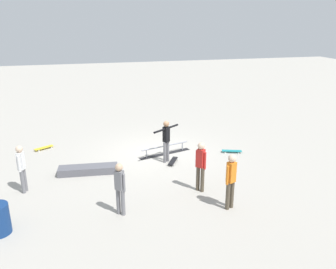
{
  "coord_description": "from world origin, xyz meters",
  "views": [
    {
      "loc": [
        2.72,
        12.87,
        5.29
      ],
      "look_at": [
        -0.34,
        0.64,
        1.0
      ],
      "focal_mm": 37.1,
      "sensor_mm": 36.0,
      "label": 1
    }
  ],
  "objects_px": {
    "grind_rail": "(165,150)",
    "loose_skateboard_teal": "(232,151)",
    "bystander_white_shirt": "(22,166)",
    "bystander_red_shirt": "(201,164)",
    "skate_ledge": "(88,170)",
    "bystander_grey_shirt": "(120,186)",
    "skateboard_main": "(173,161)",
    "loose_skateboard_yellow": "(44,148)",
    "bystander_orange_shirt": "(231,179)",
    "skater_main": "(166,138)"
  },
  "relations": [
    {
      "from": "skate_ledge",
      "to": "bystander_grey_shirt",
      "type": "distance_m",
      "value": 3.2
    },
    {
      "from": "skate_ledge",
      "to": "loose_skateboard_teal",
      "type": "distance_m",
      "value": 5.8
    },
    {
      "from": "skateboard_main",
      "to": "loose_skateboard_yellow",
      "type": "bearing_deg",
      "value": 90.76
    },
    {
      "from": "skateboard_main",
      "to": "bystander_orange_shirt",
      "type": "bearing_deg",
      "value": -139.0
    },
    {
      "from": "grind_rail",
      "to": "skate_ledge",
      "type": "distance_m",
      "value": 3.27
    },
    {
      "from": "grind_rail",
      "to": "bystander_white_shirt",
      "type": "relative_size",
      "value": 1.42
    },
    {
      "from": "skate_ledge",
      "to": "bystander_red_shirt",
      "type": "distance_m",
      "value": 4.15
    },
    {
      "from": "grind_rail",
      "to": "skateboard_main",
      "type": "relative_size",
      "value": 2.8
    },
    {
      "from": "bystander_red_shirt",
      "to": "skate_ledge",
      "type": "bearing_deg",
      "value": -163.24
    },
    {
      "from": "grind_rail",
      "to": "loose_skateboard_teal",
      "type": "height_order",
      "value": "grind_rail"
    },
    {
      "from": "loose_skateboard_teal",
      "to": "loose_skateboard_yellow",
      "type": "height_order",
      "value": "same"
    },
    {
      "from": "loose_skateboard_yellow",
      "to": "skater_main",
      "type": "bearing_deg",
      "value": -58.18
    },
    {
      "from": "bystander_white_shirt",
      "to": "loose_skateboard_yellow",
      "type": "xyz_separation_m",
      "value": [
        -0.26,
        -3.78,
        -0.81
      ]
    },
    {
      "from": "grind_rail",
      "to": "bystander_grey_shirt",
      "type": "xyz_separation_m",
      "value": [
        2.26,
        4.11,
        0.72
      ]
    },
    {
      "from": "bystander_white_shirt",
      "to": "skater_main",
      "type": "bearing_deg",
      "value": -59.37
    },
    {
      "from": "skateboard_main",
      "to": "loose_skateboard_teal",
      "type": "xyz_separation_m",
      "value": [
        -2.61,
        -0.42,
        0.0
      ]
    },
    {
      "from": "skateboard_main",
      "to": "bystander_grey_shirt",
      "type": "relative_size",
      "value": 0.51
    },
    {
      "from": "skate_ledge",
      "to": "bystander_white_shirt",
      "type": "xyz_separation_m",
      "value": [
        2.0,
        0.93,
        0.75
      ]
    },
    {
      "from": "skateboard_main",
      "to": "bystander_red_shirt",
      "type": "bearing_deg",
      "value": -144.36
    },
    {
      "from": "skater_main",
      "to": "loose_skateboard_yellow",
      "type": "distance_m",
      "value": 5.39
    },
    {
      "from": "skater_main",
      "to": "bystander_grey_shirt",
      "type": "bearing_deg",
      "value": 22.8
    },
    {
      "from": "bystander_red_shirt",
      "to": "bystander_white_shirt",
      "type": "xyz_separation_m",
      "value": [
        5.42,
        -1.28,
        -0.04
      ]
    },
    {
      "from": "bystander_grey_shirt",
      "to": "skater_main",
      "type": "bearing_deg",
      "value": 97.37
    },
    {
      "from": "skate_ledge",
      "to": "bystander_grey_shirt",
      "type": "xyz_separation_m",
      "value": [
        -0.82,
        3.0,
        0.75
      ]
    },
    {
      "from": "bystander_orange_shirt",
      "to": "loose_skateboard_teal",
      "type": "xyz_separation_m",
      "value": [
        -1.87,
        -4.02,
        -0.88
      ]
    },
    {
      "from": "bystander_grey_shirt",
      "to": "loose_skateboard_yellow",
      "type": "relative_size",
      "value": 1.96
    },
    {
      "from": "grind_rail",
      "to": "bystander_orange_shirt",
      "type": "bearing_deg",
      "value": 83.99
    },
    {
      "from": "bystander_white_shirt",
      "to": "bystander_red_shirt",
      "type": "bearing_deg",
      "value": -86.92
    },
    {
      "from": "bystander_orange_shirt",
      "to": "bystander_grey_shirt",
      "type": "xyz_separation_m",
      "value": [
        3.09,
        -0.43,
        -0.07
      ]
    },
    {
      "from": "bystander_orange_shirt",
      "to": "grind_rail",
      "type": "bearing_deg",
      "value": -103.36
    },
    {
      "from": "skate_ledge",
      "to": "skater_main",
      "type": "relative_size",
      "value": 1.27
    },
    {
      "from": "bystander_orange_shirt",
      "to": "bystander_red_shirt",
      "type": "height_order",
      "value": "bystander_orange_shirt"
    },
    {
      "from": "bystander_grey_shirt",
      "to": "loose_skateboard_yellow",
      "type": "bearing_deg",
      "value": 153.56
    },
    {
      "from": "bystander_grey_shirt",
      "to": "bystander_white_shirt",
      "type": "relative_size",
      "value": 0.99
    },
    {
      "from": "skater_main",
      "to": "bystander_white_shirt",
      "type": "bearing_deg",
      "value": -20.33
    },
    {
      "from": "skater_main",
      "to": "bystander_red_shirt",
      "type": "distance_m",
      "value": 2.58
    },
    {
      "from": "bystander_orange_shirt",
      "to": "bystander_white_shirt",
      "type": "relative_size",
      "value": 1.07
    },
    {
      "from": "bystander_grey_shirt",
      "to": "bystander_white_shirt",
      "type": "xyz_separation_m",
      "value": [
        2.81,
        -2.07,
        0.01
      ]
    },
    {
      "from": "bystander_red_shirt",
      "to": "loose_skateboard_teal",
      "type": "bearing_deg",
      "value": 99.61
    },
    {
      "from": "bystander_orange_shirt",
      "to": "skate_ledge",
      "type": "bearing_deg",
      "value": -64.96
    },
    {
      "from": "skate_ledge",
      "to": "loose_skateboard_teal",
      "type": "bearing_deg",
      "value": -174.18
    },
    {
      "from": "grind_rail",
      "to": "skateboard_main",
      "type": "xyz_separation_m",
      "value": [
        -0.09,
        0.94,
        -0.09
      ]
    },
    {
      "from": "bystander_grey_shirt",
      "to": "skateboard_main",
      "type": "bearing_deg",
      "value": 93.42
    },
    {
      "from": "bystander_orange_shirt",
      "to": "loose_skateboard_teal",
      "type": "bearing_deg",
      "value": -138.56
    },
    {
      "from": "skate_ledge",
      "to": "loose_skateboard_yellow",
      "type": "height_order",
      "value": "skate_ledge"
    },
    {
      "from": "skater_main",
      "to": "loose_skateboard_yellow",
      "type": "bearing_deg",
      "value": -62.92
    },
    {
      "from": "grind_rail",
      "to": "bystander_orange_shirt",
      "type": "relative_size",
      "value": 1.32
    },
    {
      "from": "bystander_red_shirt",
      "to": "bystander_grey_shirt",
      "type": "xyz_separation_m",
      "value": [
        2.61,
        0.79,
        -0.05
      ]
    },
    {
      "from": "skater_main",
      "to": "loose_skateboard_yellow",
      "type": "height_order",
      "value": "skater_main"
    },
    {
      "from": "bystander_grey_shirt",
      "to": "bystander_white_shirt",
      "type": "bearing_deg",
      "value": -176.37
    }
  ]
}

